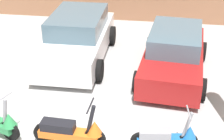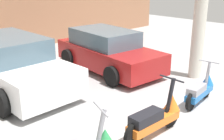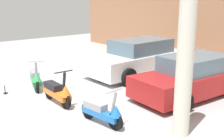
{
  "view_description": "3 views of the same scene",
  "coord_description": "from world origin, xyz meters",
  "px_view_note": "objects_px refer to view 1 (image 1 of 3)",
  "views": [
    {
      "loc": [
        1.52,
        -5.12,
        4.94
      ],
      "look_at": [
        0.4,
        2.37,
        0.93
      ],
      "focal_mm": 55.0,
      "sensor_mm": 36.0,
      "label": 1
    },
    {
      "loc": [
        -4.26,
        -2.42,
        3.06
      ],
      "look_at": [
        0.22,
        2.17,
        0.87
      ],
      "focal_mm": 45.0,
      "sensor_mm": 36.0,
      "label": 2
    },
    {
      "loc": [
        7.02,
        -3.4,
        3.12
      ],
      "look_at": [
        -0.19,
        2.66,
        0.71
      ],
      "focal_mm": 45.0,
      "sensor_mm": 36.0,
      "label": 3
    }
  ],
  "objects_px": {
    "scooter_front_center": "(168,137)",
    "car_rear_center": "(174,54)",
    "car_rear_left": "(77,38)",
    "scooter_front_right": "(72,131)"
  },
  "relations": [
    {
      "from": "scooter_front_center",
      "to": "car_rear_left",
      "type": "relative_size",
      "value": 0.33
    },
    {
      "from": "car_rear_left",
      "to": "car_rear_center",
      "type": "xyz_separation_m",
      "value": [
        3.07,
        -0.63,
        -0.06
      ]
    },
    {
      "from": "scooter_front_center",
      "to": "car_rear_left",
      "type": "xyz_separation_m",
      "value": [
        -2.93,
        4.16,
        0.35
      ]
    },
    {
      "from": "scooter_front_right",
      "to": "car_rear_center",
      "type": "xyz_separation_m",
      "value": [
        2.15,
        3.68,
        0.24
      ]
    },
    {
      "from": "scooter_front_right",
      "to": "scooter_front_center",
      "type": "relative_size",
      "value": 1.12
    },
    {
      "from": "scooter_front_center",
      "to": "car_rear_center",
      "type": "distance_m",
      "value": 3.54
    },
    {
      "from": "scooter_front_center",
      "to": "car_rear_left",
      "type": "distance_m",
      "value": 5.1
    },
    {
      "from": "car_rear_left",
      "to": "car_rear_center",
      "type": "distance_m",
      "value": 3.14
    },
    {
      "from": "scooter_front_center",
      "to": "car_rear_center",
      "type": "height_order",
      "value": "car_rear_center"
    },
    {
      "from": "scooter_front_center",
      "to": "car_rear_left",
      "type": "bearing_deg",
      "value": 118.48
    }
  ]
}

